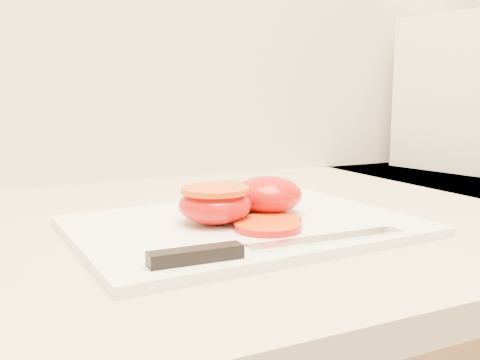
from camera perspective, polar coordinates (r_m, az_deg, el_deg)
name	(u,v)px	position (r m, az deg, el deg)	size (l,w,h in m)	color
cutting_board	(244,226)	(0.59, 0.43, -4.92)	(0.36, 0.26, 0.01)	white
tomato_half_dome	(268,195)	(0.63, 3.03, -1.58)	(0.08, 0.08, 0.04)	#BC1206
tomato_half_cut	(215,203)	(0.58, -2.69, -2.51)	(0.08, 0.08, 0.04)	#BC1206
tomato_slice_0	(268,226)	(0.56, 2.99, -4.97)	(0.07, 0.07, 0.01)	#DE5B0D
tomato_slice_1	(273,220)	(0.59, 3.57, -4.30)	(0.06, 0.06, 0.01)	#DE5B0D
lettuce_leaf_0	(233,195)	(0.67, -0.70, -1.66)	(0.12, 0.09, 0.03)	#549327
knife	(252,248)	(0.48, 1.28, -7.27)	(0.26, 0.03, 0.01)	silver
appliance	(476,93)	(1.17, 23.87, 8.45)	(0.20, 0.25, 0.30)	silver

